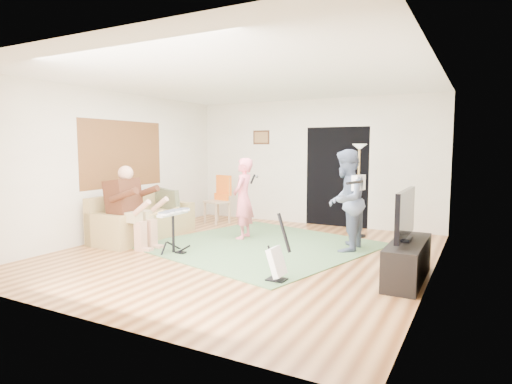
% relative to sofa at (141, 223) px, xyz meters
% --- Properties ---
extents(floor, '(6.00, 6.00, 0.00)m').
position_rel_sofa_xyz_m(floor, '(2.29, -0.14, -0.27)').
color(floor, brown).
rests_on(floor, ground).
extents(walls, '(5.50, 6.00, 2.70)m').
position_rel_sofa_xyz_m(walls, '(2.29, -0.14, 1.08)').
color(walls, beige).
rests_on(walls, floor).
extents(ceiling, '(6.00, 6.00, 0.00)m').
position_rel_sofa_xyz_m(ceiling, '(2.29, -0.14, 2.43)').
color(ceiling, white).
rests_on(ceiling, walls).
extents(window_blinds, '(0.00, 2.05, 2.05)m').
position_rel_sofa_xyz_m(window_blinds, '(-0.45, 0.06, 1.28)').
color(window_blinds, brown).
rests_on(window_blinds, walls).
extents(doorway, '(2.10, 0.00, 2.10)m').
position_rel_sofa_xyz_m(doorway, '(2.84, 2.85, 0.78)').
color(doorway, black).
rests_on(doorway, walls).
extents(picture_frame, '(0.42, 0.03, 0.32)m').
position_rel_sofa_xyz_m(picture_frame, '(1.04, 2.85, 1.63)').
color(picture_frame, '#3F2314').
rests_on(picture_frame, walls).
extents(area_rug, '(4.01, 3.98, 0.02)m').
position_rel_sofa_xyz_m(area_rug, '(2.28, 0.47, -0.26)').
color(area_rug, '#486C42').
rests_on(area_rug, floor).
extents(sofa, '(0.83, 2.02, 0.82)m').
position_rel_sofa_xyz_m(sofa, '(0.00, 0.00, 0.00)').
color(sofa, tan).
rests_on(sofa, floor).
extents(drummer, '(0.89, 0.50, 1.37)m').
position_rel_sofa_xyz_m(drummer, '(0.42, -0.65, 0.26)').
color(drummer, '#482314').
rests_on(drummer, sofa).
extents(drum_kit, '(0.38, 0.68, 0.70)m').
position_rel_sofa_xyz_m(drum_kit, '(1.29, -0.65, 0.03)').
color(drum_kit, black).
rests_on(drum_kit, floor).
extents(singer, '(0.44, 0.59, 1.48)m').
position_rel_sofa_xyz_m(singer, '(1.73, 0.81, 0.47)').
color(singer, '#FF6E83').
rests_on(singer, floor).
extents(microphone, '(0.06, 0.06, 0.24)m').
position_rel_sofa_xyz_m(microphone, '(1.93, 0.81, 0.84)').
color(microphone, black).
rests_on(microphone, singer).
extents(guitarist, '(0.65, 0.82, 1.64)m').
position_rel_sofa_xyz_m(guitarist, '(3.64, 0.81, 0.55)').
color(guitarist, slate).
rests_on(guitarist, floor).
extents(guitar_held, '(0.23, 0.61, 0.26)m').
position_rel_sofa_xyz_m(guitar_held, '(3.84, 0.81, 0.85)').
color(guitar_held, white).
rests_on(guitar_held, guitarist).
extents(guitar_spare, '(0.31, 0.28, 0.87)m').
position_rel_sofa_xyz_m(guitar_spare, '(3.36, -1.17, -0.02)').
color(guitar_spare, black).
rests_on(guitar_spare, floor).
extents(torchiere_lamp, '(0.31, 0.31, 1.74)m').
position_rel_sofa_xyz_m(torchiere_lamp, '(3.53, 2.00, 0.92)').
color(torchiere_lamp, black).
rests_on(torchiere_lamp, floor).
extents(dining_chair, '(0.55, 0.58, 1.05)m').
position_rel_sofa_xyz_m(dining_chair, '(0.41, 1.98, 0.10)').
color(dining_chair, tan).
rests_on(dining_chair, floor).
extents(tv_cabinet, '(0.40, 1.40, 0.50)m').
position_rel_sofa_xyz_m(tv_cabinet, '(4.79, -0.35, -0.02)').
color(tv_cabinet, black).
rests_on(tv_cabinet, floor).
extents(television, '(0.06, 1.11, 0.60)m').
position_rel_sofa_xyz_m(television, '(4.74, -0.35, 0.58)').
color(television, black).
rests_on(television, tv_cabinet).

